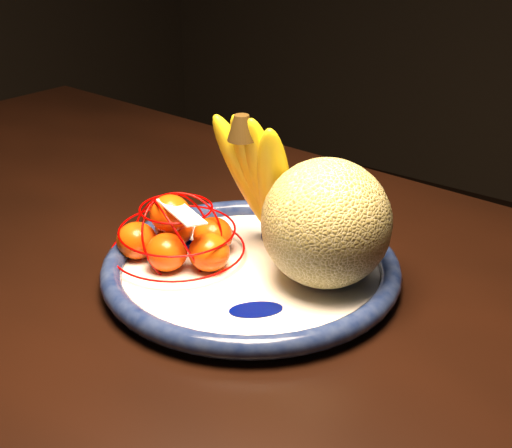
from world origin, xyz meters
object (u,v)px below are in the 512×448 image
Objects in this scene: dining_table at (141,328)px; fruit_bowl at (251,269)px; mandarin_bag at (178,237)px; banana_bunch at (262,174)px; cantaloupe at (326,223)px.

dining_table is 4.65× the size of fruit_bowl.
fruit_bowl is 0.10m from mandarin_bag.
fruit_bowl is at bearing 18.36° from mandarin_bag.
banana_bunch is at bearing 52.57° from dining_table.
banana_bunch is (-0.02, 0.05, 0.10)m from fruit_bowl.
cantaloupe is (0.08, 0.03, 0.07)m from fruit_bowl.
cantaloupe is 0.75× the size of banana_bunch.
banana_bunch reaches higher than mandarin_bag.
dining_table is at bearing -134.42° from mandarin_bag.
fruit_bowl is 0.12m from cantaloupe.
cantaloupe reaches higher than dining_table.
banana_bunch reaches higher than dining_table.
cantaloupe is 0.19m from mandarin_bag.
fruit_bowl is 1.81× the size of banana_bunch.
fruit_bowl is 0.11m from banana_bunch.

